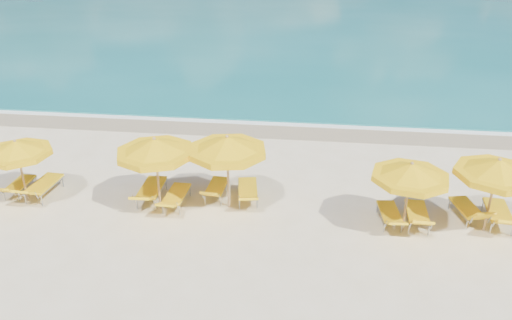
# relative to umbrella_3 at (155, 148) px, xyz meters

# --- Properties ---
(ground_plane) EXTENTS (120.00, 120.00, 0.00)m
(ground_plane) POSITION_rel_umbrella_3_xyz_m (2.88, -0.13, -2.08)
(ground_plane) COLOR beige
(ocean) EXTENTS (120.00, 80.00, 0.30)m
(ocean) POSITION_rel_umbrella_3_xyz_m (2.88, 47.87, -2.08)
(ocean) COLOR #126566
(ocean) RESTS_ON ground
(wet_sand_band) EXTENTS (120.00, 2.60, 0.01)m
(wet_sand_band) POSITION_rel_umbrella_3_xyz_m (2.88, 7.27, -2.08)
(wet_sand_band) COLOR tan
(wet_sand_band) RESTS_ON ground
(foam_line) EXTENTS (120.00, 1.20, 0.03)m
(foam_line) POSITION_rel_umbrella_3_xyz_m (2.88, 8.07, -2.08)
(foam_line) COLOR white
(foam_line) RESTS_ON ground
(whitecap_near) EXTENTS (14.00, 0.36, 0.05)m
(whitecap_near) POSITION_rel_umbrella_3_xyz_m (-3.12, 16.87, -2.08)
(whitecap_near) COLOR white
(whitecap_near) RESTS_ON ground
(whitecap_far) EXTENTS (18.00, 0.30, 0.05)m
(whitecap_far) POSITION_rel_umbrella_3_xyz_m (10.88, 23.87, -2.08)
(whitecap_far) COLOR white
(whitecap_far) RESTS_ON ground
(umbrella_2) EXTENTS (2.59, 2.59, 2.16)m
(umbrella_2) POSITION_rel_umbrella_3_xyz_m (-4.42, -0.08, -0.23)
(umbrella_2) COLOR tan
(umbrella_2) RESTS_ON ground
(umbrella_3) EXTENTS (2.53, 2.53, 2.44)m
(umbrella_3) POSITION_rel_umbrella_3_xyz_m (0.00, 0.00, 0.00)
(umbrella_3) COLOR tan
(umbrella_3) RESTS_ON ground
(umbrella_4) EXTENTS (2.91, 2.91, 2.47)m
(umbrella_4) POSITION_rel_umbrella_3_xyz_m (2.13, 0.34, 0.03)
(umbrella_4) COLOR tan
(umbrella_4) RESTS_ON ground
(umbrella_5) EXTENTS (2.56, 2.56, 2.23)m
(umbrella_5) POSITION_rel_umbrella_3_xyz_m (7.42, -0.38, -0.17)
(umbrella_5) COLOR tan
(umbrella_5) RESTS_ON ground
(umbrella_6) EXTENTS (2.54, 2.54, 2.36)m
(umbrella_6) POSITION_rel_umbrella_3_xyz_m (9.79, -0.11, -0.06)
(umbrella_6) COLOR tan
(umbrella_6) RESTS_ON ground
(lounger_2_left) EXTENTS (0.57, 1.64, 0.71)m
(lounger_2_left) POSITION_rel_umbrella_3_xyz_m (-4.92, 0.35, -1.88)
(lounger_2_left) COLOR #A5A8AD
(lounger_2_left) RESTS_ON ground
(lounger_2_right) EXTENTS (0.77, 2.00, 0.82)m
(lounger_2_right) POSITION_rel_umbrella_3_xyz_m (-4.05, 0.30, -1.84)
(lounger_2_right) COLOR #A5A8AD
(lounger_2_right) RESTS_ON ground
(lounger_3_left) EXTENTS (0.73, 2.07, 0.79)m
(lounger_3_left) POSITION_rel_umbrella_3_xyz_m (-0.43, 0.46, -1.84)
(lounger_3_left) COLOR #A5A8AD
(lounger_3_left) RESTS_ON ground
(lounger_3_right) EXTENTS (0.67, 1.90, 0.68)m
(lounger_3_right) POSITION_rel_umbrella_3_xyz_m (0.46, 0.23, -1.86)
(lounger_3_right) COLOR #A5A8AD
(lounger_3_right) RESTS_ON ground
(lounger_4_left) EXTENTS (0.65, 1.77, 0.74)m
(lounger_4_left) POSITION_rel_umbrella_3_xyz_m (1.63, 0.91, -1.87)
(lounger_4_left) COLOR #A5A8AD
(lounger_4_left) RESTS_ON ground
(lounger_4_right) EXTENTS (0.91, 1.98, 0.71)m
(lounger_4_right) POSITION_rel_umbrella_3_xyz_m (2.67, 0.86, -1.85)
(lounger_4_right) COLOR #A5A8AD
(lounger_4_right) RESTS_ON ground
(lounger_5_left) EXTENTS (0.71, 1.77, 0.66)m
(lounger_5_left) POSITION_rel_umbrella_3_xyz_m (7.08, -0.02, -1.87)
(lounger_5_left) COLOR #A5A8AD
(lounger_5_left) RESTS_ON ground
(lounger_5_right) EXTENTS (0.69, 1.88, 0.79)m
(lounger_5_right) POSITION_rel_umbrella_3_xyz_m (7.87, -0.00, -1.85)
(lounger_5_right) COLOR #A5A8AD
(lounger_5_right) RESTS_ON ground
(lounger_6_left) EXTENTS (0.93, 1.81, 0.85)m
(lounger_6_left) POSITION_rel_umbrella_3_xyz_m (9.43, 0.46, -1.86)
(lounger_6_left) COLOR #A5A8AD
(lounger_6_left) RESTS_ON ground
(lounger_6_right) EXTENTS (0.83, 2.03, 0.83)m
(lounger_6_right) POSITION_rel_umbrella_3_xyz_m (10.27, 0.31, -1.84)
(lounger_6_right) COLOR #A5A8AD
(lounger_6_right) RESTS_ON ground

